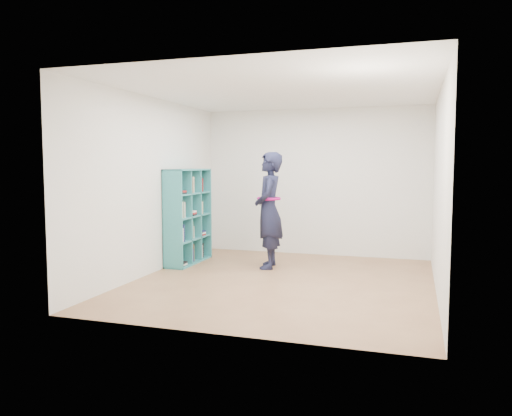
% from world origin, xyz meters
% --- Properties ---
extents(floor, '(4.50, 4.50, 0.00)m').
position_xyz_m(floor, '(0.00, 0.00, 0.00)').
color(floor, brown).
rests_on(floor, ground).
extents(ceiling, '(4.50, 4.50, 0.00)m').
position_xyz_m(ceiling, '(0.00, 0.00, 2.60)').
color(ceiling, white).
rests_on(ceiling, wall_back).
extents(wall_left, '(0.02, 4.50, 2.60)m').
position_xyz_m(wall_left, '(-2.00, 0.00, 1.30)').
color(wall_left, white).
rests_on(wall_left, floor).
extents(wall_right, '(0.02, 4.50, 2.60)m').
position_xyz_m(wall_right, '(2.00, 0.00, 1.30)').
color(wall_right, white).
rests_on(wall_right, floor).
extents(wall_back, '(4.00, 0.02, 2.60)m').
position_xyz_m(wall_back, '(0.00, 2.25, 1.30)').
color(wall_back, white).
rests_on(wall_back, floor).
extents(wall_front, '(4.00, 0.02, 2.60)m').
position_xyz_m(wall_front, '(0.00, -2.25, 1.30)').
color(wall_front, white).
rests_on(wall_front, floor).
extents(bookshelf, '(0.34, 1.16, 1.54)m').
position_xyz_m(bookshelf, '(-1.85, 0.85, 0.76)').
color(bookshelf, teal).
rests_on(bookshelf, floor).
extents(person, '(0.56, 0.73, 1.81)m').
position_xyz_m(person, '(-0.45, 0.87, 0.91)').
color(person, black).
rests_on(person, floor).
extents(smartphone, '(0.04, 0.10, 0.13)m').
position_xyz_m(smartphone, '(-0.61, 0.91, 1.03)').
color(smartphone, silver).
rests_on(smartphone, person).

